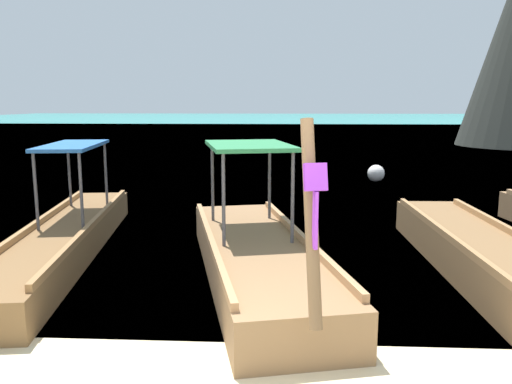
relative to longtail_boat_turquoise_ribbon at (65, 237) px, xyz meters
name	(u,v)px	position (x,y,z in m)	size (l,w,h in m)	color
sea_water	(281,123)	(3.25, 56.98, -0.31)	(120.00, 120.00, 0.00)	teal
longtail_boat_turquoise_ribbon	(65,237)	(0.00, 0.00, 0.00)	(1.95, 7.10, 2.36)	brown
longtail_boat_violet_ribbon	(257,256)	(3.26, -0.97, 0.02)	(2.60, 5.76, 2.40)	olive
longtail_boat_orange_ribbon	(484,258)	(6.57, -0.74, -0.02)	(1.25, 6.43, 2.59)	brown
mooring_buoy_near	(376,173)	(6.63, 8.64, -0.04)	(0.55, 0.55, 0.55)	white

